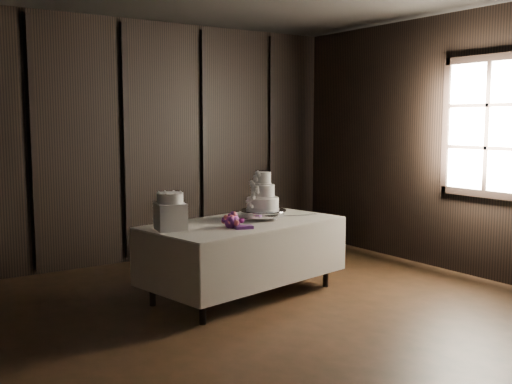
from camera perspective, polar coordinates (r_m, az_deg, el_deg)
The scene contains 9 objects.
room at distance 4.51m, azimuth 4.54°, elevation 3.43°, with size 6.08×7.08×3.08m.
window at distance 7.04m, azimuth 21.16°, elevation 5.82°, with size 0.06×1.16×1.56m, color black.
display_table at distance 6.06m, azimuth -1.18°, elevation -6.05°, with size 2.14×1.38×0.76m.
cake_stand at distance 6.17m, azimuth 0.66°, elevation -2.14°, with size 0.48×0.48×0.09m, color silver.
wedding_cake at distance 6.12m, azimuth 0.53°, elevation -0.32°, with size 0.37×0.33×0.39m.
bouquet at distance 5.67m, azimuth -2.25°, elevation -2.81°, with size 0.27×0.37×0.18m, color #D7575D, non-canonical shape.
box_pedestal at distance 5.58m, azimuth -8.15°, elevation -2.33°, with size 0.26×0.26×0.25m, color white.
small_cake at distance 5.56m, azimuth -8.18°, elevation -0.56°, with size 0.24×0.24×0.10m, color white.
cake_knife at distance 6.35m, azimuth 3.89°, elevation -2.26°, with size 0.37×0.02×0.01m, color silver.
Camera 1 is at (-2.82, -3.51, 1.76)m, focal length 42.00 mm.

